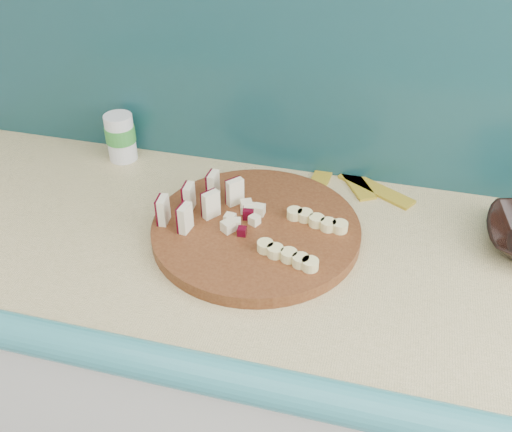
% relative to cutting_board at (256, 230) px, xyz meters
% --- Properties ---
extents(kitchen_counter, '(2.20, 0.63, 0.91)m').
position_rel_cutting_board_xyz_m(kitchen_counter, '(0.33, -0.03, -0.47)').
color(kitchen_counter, white).
rests_on(kitchen_counter, ground).
extents(backsplash, '(2.20, 0.02, 0.50)m').
position_rel_cutting_board_xyz_m(backsplash, '(0.33, 0.26, 0.24)').
color(backsplash, teal).
rests_on(backsplash, kitchen_counter).
extents(cutting_board, '(0.48, 0.48, 0.02)m').
position_rel_cutting_board_xyz_m(cutting_board, '(0.00, 0.00, 0.00)').
color(cutting_board, '#49210F').
rests_on(cutting_board, kitchen_counter).
extents(apple_wedges, '(0.14, 0.15, 0.05)m').
position_rel_cutting_board_xyz_m(apple_wedges, '(-0.11, 0.01, 0.04)').
color(apple_wedges, '#F7EEC6').
rests_on(apple_wedges, cutting_board).
extents(apple_chunks, '(0.06, 0.06, 0.02)m').
position_rel_cutting_board_xyz_m(apple_chunks, '(-0.02, 0.01, 0.02)').
color(apple_chunks, '#F1EBC1').
rests_on(apple_chunks, cutting_board).
extents(banana_slices, '(0.15, 0.17, 0.02)m').
position_rel_cutting_board_xyz_m(banana_slices, '(0.09, -0.03, 0.02)').
color(banana_slices, '#FAED98').
rests_on(banana_slices, cutting_board).
extents(canister, '(0.07, 0.07, 0.11)m').
position_rel_cutting_board_xyz_m(canister, '(-0.36, 0.20, 0.04)').
color(canister, white).
rests_on(canister, kitchen_counter).
extents(banana_peel, '(0.23, 0.19, 0.01)m').
position_rel_cutting_board_xyz_m(banana_peel, '(0.15, 0.22, -0.01)').
color(banana_peel, gold).
rests_on(banana_peel, kitchen_counter).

